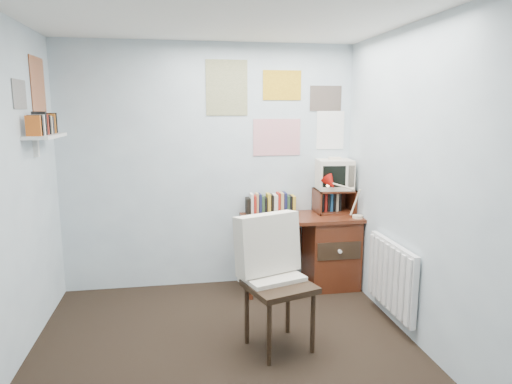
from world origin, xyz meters
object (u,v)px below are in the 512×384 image
Objects in this scene: wall_shelf at (45,136)px; crt_tv at (334,173)px; tv_riser at (334,201)px; radiator at (392,276)px; desk_chair at (279,287)px; desk at (325,248)px; desk_lamp at (358,199)px.

crt_tv is at bearing 10.73° from wall_shelf.
tv_riser is 2.83m from wall_shelf.
tv_riser is 0.50× the size of radiator.
radiator is (0.17, -1.06, -0.76)m from crt_tv.
desk is at bearing 39.33° from desk_chair.
desk_lamp is 0.61× the size of wall_shelf.
desk is 1.42m from desk_chair.
wall_shelf is at bearing -169.68° from tv_riser.
desk_chair is 1.72m from crt_tv.
wall_shelf is at bearing 176.78° from desk_lamp.
crt_tv reaches higher than desk_chair.
desk_chair is 1.26× the size of radiator.
desk is 0.63m from desk_lamp.
tv_riser is (0.88, 1.30, 0.38)m from desk_chair.
desk_lamp is 0.41m from crt_tv.
desk is at bearing -127.65° from crt_tv.
tv_riser is 1.15m from radiator.
desk_lamp is 0.33m from tv_riser.
radiator is at bearing -4.12° from desk_chair.
crt_tv is at bearing 88.97° from tv_riser.
desk_chair is 1.51m from desk_lamp.
tv_riser is 1.12× the size of crt_tv.
desk is 3.00× the size of tv_riser.
crt_tv reaches higher than desk.
radiator is (0.02, -0.75, -0.53)m from desk_lamp.
radiator is 3.15m from wall_shelf.
tv_riser is at bearing -86.32° from crt_tv.
desk_lamp is 1.07× the size of crt_tv.
tv_riser is at bearing 99.28° from radiator.
crt_tv is at bearing 108.54° from desk_lamp.
desk is 2.87m from wall_shelf.
crt_tv is 0.45× the size of radiator.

